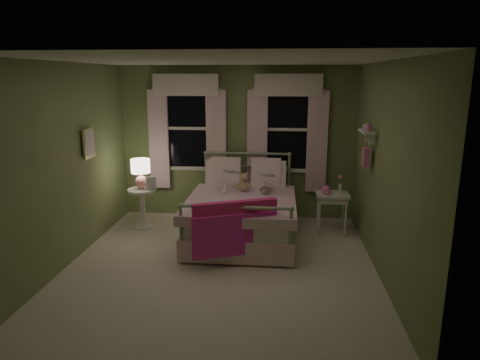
# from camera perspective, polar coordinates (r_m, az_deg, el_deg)

# --- Properties ---
(room_shell) EXTENTS (4.20, 4.20, 4.20)m
(room_shell) POSITION_cam_1_polar(r_m,az_deg,el_deg) (5.31, -2.69, 1.51)
(room_shell) COLOR beige
(room_shell) RESTS_ON ground
(bed) EXTENTS (1.58, 2.04, 1.18)m
(bed) POSITION_cam_1_polar(r_m,az_deg,el_deg) (6.51, 0.29, -4.55)
(bed) COLOR white
(bed) RESTS_ON ground
(pink_throw) EXTENTS (1.06, 0.54, 0.71)m
(pink_throw) POSITION_cam_1_polar(r_m,az_deg,el_deg) (5.47, -0.68, -5.65)
(pink_throw) COLOR #D72A71
(pink_throw) RESTS_ON bed
(child_left) EXTENTS (0.27, 0.18, 0.74)m
(child_left) POSITION_cam_1_polar(r_m,az_deg,el_deg) (6.79, -1.73, 1.07)
(child_left) COLOR #F7D1DD
(child_left) RESTS_ON bed
(child_right) EXTENTS (0.38, 0.31, 0.70)m
(child_right) POSITION_cam_1_polar(r_m,az_deg,el_deg) (6.75, 2.99, 0.83)
(child_right) COLOR #F7D1DD
(child_right) RESTS_ON bed
(book_left) EXTENTS (0.23, 0.17, 0.26)m
(book_left) POSITION_cam_1_polar(r_m,az_deg,el_deg) (6.55, -2.01, 0.81)
(book_left) COLOR beige
(book_left) RESTS_ON child_left
(book_right) EXTENTS (0.21, 0.15, 0.26)m
(book_right) POSITION_cam_1_polar(r_m,az_deg,el_deg) (6.51, 2.89, 0.34)
(book_right) COLOR beige
(book_right) RESTS_ON child_right
(teddy_bear) EXTENTS (0.23, 0.19, 0.31)m
(teddy_bear) POSITION_cam_1_polar(r_m,az_deg,el_deg) (6.64, 0.50, -0.50)
(teddy_bear) COLOR tan
(teddy_bear) RESTS_ON bed
(nightstand_left) EXTENTS (0.46, 0.46, 0.65)m
(nightstand_left) POSITION_cam_1_polar(r_m,az_deg,el_deg) (7.13, -12.88, -2.97)
(nightstand_left) COLOR white
(nightstand_left) RESTS_ON ground
(table_lamp) EXTENTS (0.30, 0.30, 0.47)m
(table_lamp) POSITION_cam_1_polar(r_m,az_deg,el_deg) (7.00, -13.11, 1.24)
(table_lamp) COLOR pink
(table_lamp) RESTS_ON nightstand_left
(book_nightstand) EXTENTS (0.18, 0.24, 0.02)m
(book_nightstand) POSITION_cam_1_polar(r_m,az_deg,el_deg) (6.96, -12.40, -1.30)
(book_nightstand) COLOR beige
(book_nightstand) RESTS_ON nightstand_left
(nightstand_right) EXTENTS (0.50, 0.40, 0.64)m
(nightstand_right) POSITION_cam_1_polar(r_m,az_deg,el_deg) (6.81, 12.19, -2.56)
(nightstand_right) COLOR white
(nightstand_right) RESTS_ON ground
(pink_toy) EXTENTS (0.14, 0.20, 0.14)m
(pink_toy) POSITION_cam_1_polar(r_m,az_deg,el_deg) (6.76, 11.42, -1.27)
(pink_toy) COLOR pink
(pink_toy) RESTS_ON nightstand_right
(bud_vase) EXTENTS (0.06, 0.06, 0.28)m
(bud_vase) POSITION_cam_1_polar(r_m,az_deg,el_deg) (6.82, 13.25, -0.53)
(bud_vase) COLOR white
(bud_vase) RESTS_ON nightstand_right
(window_left) EXTENTS (1.34, 0.13, 1.96)m
(window_left) POSITION_cam_1_polar(r_m,az_deg,el_deg) (7.39, -7.07, 7.38)
(window_left) COLOR black
(window_left) RESTS_ON room_shell
(window_right) EXTENTS (1.34, 0.13, 1.96)m
(window_right) POSITION_cam_1_polar(r_m,az_deg,el_deg) (7.22, 6.33, 7.25)
(window_right) COLOR black
(window_right) RESTS_ON room_shell
(wall_shelf) EXTENTS (0.15, 0.50, 0.60)m
(wall_shelf) POSITION_cam_1_polar(r_m,az_deg,el_deg) (6.02, 16.51, 4.56)
(wall_shelf) COLOR white
(wall_shelf) RESTS_ON room_shell
(framed_picture) EXTENTS (0.03, 0.32, 0.42)m
(framed_picture) POSITION_cam_1_polar(r_m,az_deg,el_deg) (6.41, -19.49, 4.64)
(framed_picture) COLOR beige
(framed_picture) RESTS_ON room_shell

